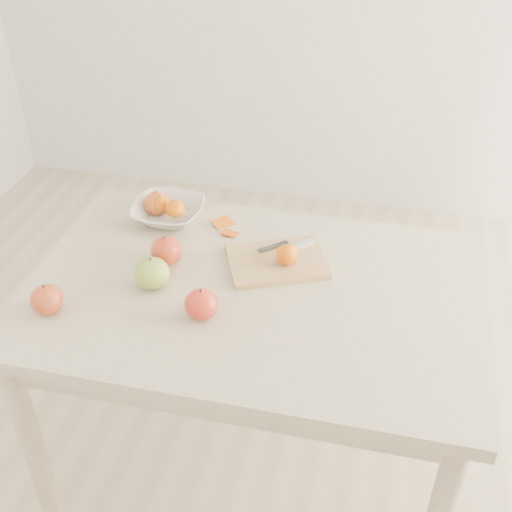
# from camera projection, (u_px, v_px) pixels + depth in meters

# --- Properties ---
(ground) EXTENTS (3.50, 3.50, 0.00)m
(ground) POSITION_uv_depth(u_px,v_px,m) (253.00, 463.00, 2.14)
(ground) COLOR #C6B293
(ground) RESTS_ON ground
(table) EXTENTS (1.20, 0.80, 0.75)m
(table) POSITION_uv_depth(u_px,v_px,m) (252.00, 316.00, 1.76)
(table) COLOR beige
(table) RESTS_ON ground
(cutting_board) EXTENTS (0.32, 0.28, 0.02)m
(cutting_board) POSITION_uv_depth(u_px,v_px,m) (277.00, 262.00, 1.78)
(cutting_board) COLOR tan
(cutting_board) RESTS_ON table
(board_tangerine) EXTENTS (0.06, 0.06, 0.05)m
(board_tangerine) POSITION_uv_depth(u_px,v_px,m) (287.00, 255.00, 1.75)
(board_tangerine) COLOR #D24F07
(board_tangerine) RESTS_ON cutting_board
(fruit_bowl) EXTENTS (0.22, 0.22, 0.05)m
(fruit_bowl) POSITION_uv_depth(u_px,v_px,m) (168.00, 212.00, 1.96)
(fruit_bowl) COLOR silver
(fruit_bowl) RESTS_ON table
(bowl_tangerine_near) EXTENTS (0.05, 0.05, 0.05)m
(bowl_tangerine_near) POSITION_uv_depth(u_px,v_px,m) (161.00, 203.00, 1.96)
(bowl_tangerine_near) COLOR orange
(bowl_tangerine_near) RESTS_ON fruit_bowl
(bowl_tangerine_far) EXTENTS (0.06, 0.06, 0.05)m
(bowl_tangerine_far) POSITION_uv_depth(u_px,v_px,m) (175.00, 208.00, 1.93)
(bowl_tangerine_far) COLOR #CD6307
(bowl_tangerine_far) RESTS_ON fruit_bowl
(orange_peel_a) EXTENTS (0.07, 0.07, 0.01)m
(orange_peel_a) POSITION_uv_depth(u_px,v_px,m) (223.00, 224.00, 1.95)
(orange_peel_a) COLOR #C7520E
(orange_peel_a) RESTS_ON table
(orange_peel_b) EXTENTS (0.05, 0.04, 0.01)m
(orange_peel_b) POSITION_uv_depth(u_px,v_px,m) (230.00, 234.00, 1.91)
(orange_peel_b) COLOR #D8540F
(orange_peel_b) RESTS_ON table
(paring_knife) EXTENTS (0.16, 0.10, 0.01)m
(paring_knife) POSITION_uv_depth(u_px,v_px,m) (298.00, 245.00, 1.82)
(paring_knife) COLOR silver
(paring_knife) RESTS_ON cutting_board
(apple_green) EXTENTS (0.09, 0.09, 0.08)m
(apple_green) POSITION_uv_depth(u_px,v_px,m) (152.00, 273.00, 1.69)
(apple_green) COLOR #6D9F2D
(apple_green) RESTS_ON table
(apple_red_c) EXTENTS (0.09, 0.09, 0.08)m
(apple_red_c) POSITION_uv_depth(u_px,v_px,m) (201.00, 304.00, 1.59)
(apple_red_c) COLOR maroon
(apple_red_c) RESTS_ON table
(apple_red_a) EXTENTS (0.08, 0.08, 0.07)m
(apple_red_a) POSITION_uv_depth(u_px,v_px,m) (157.00, 203.00, 1.98)
(apple_red_a) COLOR maroon
(apple_red_a) RESTS_ON table
(apple_red_d) EXTENTS (0.08, 0.08, 0.07)m
(apple_red_d) POSITION_uv_depth(u_px,v_px,m) (47.00, 300.00, 1.61)
(apple_red_d) COLOR maroon
(apple_red_d) RESTS_ON table
(apple_red_b) EXTENTS (0.09, 0.09, 0.08)m
(apple_red_b) POSITION_uv_depth(u_px,v_px,m) (166.00, 250.00, 1.78)
(apple_red_b) COLOR maroon
(apple_red_b) RESTS_ON table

